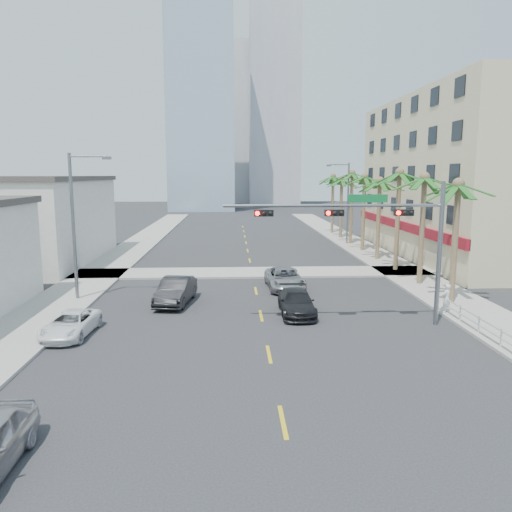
{
  "coord_description": "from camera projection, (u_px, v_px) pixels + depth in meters",
  "views": [
    {
      "loc": [
        -1.55,
        -16.63,
        7.72
      ],
      "look_at": [
        -0.32,
        9.15,
        3.5
      ],
      "focal_mm": 35.0,
      "sensor_mm": 36.0,
      "label": 1
    }
  ],
  "objects": [
    {
      "name": "ground",
      "position": [
        277.0,
        394.0,
        17.71
      ],
      "size": [
        260.0,
        260.0,
        0.0
      ],
      "primitive_type": "plane",
      "color": "#262628",
      "rests_on": "ground"
    },
    {
      "name": "sidewalk_right",
      "position": [
        411.0,
        276.0,
        37.98
      ],
      "size": [
        4.0,
        120.0,
        0.15
      ],
      "primitive_type": "cube",
      "color": "gray",
      "rests_on": "ground"
    },
    {
      "name": "sidewalk_left",
      "position": [
        91.0,
        279.0,
        36.85
      ],
      "size": [
        4.0,
        120.0,
        0.15
      ],
      "primitive_type": "cube",
      "color": "gray",
      "rests_on": "ground"
    },
    {
      "name": "sidewalk_cross",
      "position": [
        252.0,
        273.0,
        39.39
      ],
      "size": [
        80.0,
        4.0,
        0.15
      ],
      "primitive_type": "cube",
      "color": "gray",
      "rests_on": "ground"
    },
    {
      "name": "building_right",
      "position": [
        481.0,
        177.0,
        47.11
      ],
      "size": [
        15.25,
        28.0,
        15.0
      ],
      "color": "beige",
      "rests_on": "ground"
    },
    {
      "name": "building_left_far",
      "position": [
        28.0,
        222.0,
        43.82
      ],
      "size": [
        11.0,
        18.0,
        7.2
      ],
      "primitive_type": "cube",
      "color": "beige",
      "rests_on": "ground"
    },
    {
      "name": "tower_far_left",
      "position": [
        201.0,
        98.0,
        107.12
      ],
      "size": [
        14.0,
        14.0,
        48.0
      ],
      "primitive_type": "cube",
      "color": "#99B2C6",
      "rests_on": "ground"
    },
    {
      "name": "tower_far_right",
      "position": [
        274.0,
        82.0,
        121.73
      ],
      "size": [
        12.0,
        12.0,
        60.0
      ],
      "primitive_type": "cube",
      "color": "#ADADB2",
      "rests_on": "ground"
    },
    {
      "name": "tower_far_center",
      "position": [
        226.0,
        126.0,
        137.41
      ],
      "size": [
        16.0,
        16.0,
        42.0
      ],
      "primitive_type": "cube",
      "color": "#ADADB2",
      "rests_on": "ground"
    },
    {
      "name": "traffic_signal_mast",
      "position": [
        379.0,
        228.0,
        25.01
      ],
      "size": [
        11.12,
        0.54,
        7.2
      ],
      "color": "slate",
      "rests_on": "ground"
    },
    {
      "name": "palm_tree_0",
      "position": [
        458.0,
        186.0,
        28.94
      ],
      "size": [
        4.8,
        4.8,
        7.8
      ],
      "color": "brown",
      "rests_on": "ground"
    },
    {
      "name": "palm_tree_1",
      "position": [
        425.0,
        179.0,
        34.01
      ],
      "size": [
        4.8,
        4.8,
        8.16
      ],
      "color": "brown",
      "rests_on": "ground"
    },
    {
      "name": "palm_tree_2",
      "position": [
        400.0,
        174.0,
        39.08
      ],
      "size": [
        4.8,
        4.8,
        8.52
      ],
      "color": "brown",
      "rests_on": "ground"
    },
    {
      "name": "palm_tree_3",
      "position": [
        380.0,
        182.0,
        44.32
      ],
      "size": [
        4.8,
        4.8,
        7.8
      ],
      "color": "brown",
      "rests_on": "ground"
    },
    {
      "name": "palm_tree_4",
      "position": [
        365.0,
        178.0,
        49.39
      ],
      "size": [
        4.8,
        4.8,
        8.16
      ],
      "color": "brown",
      "rests_on": "ground"
    },
    {
      "name": "palm_tree_5",
      "position": [
        352.0,
        174.0,
        54.46
      ],
      "size": [
        4.8,
        4.8,
        8.52
      ],
      "color": "brown",
      "rests_on": "ground"
    },
    {
      "name": "palm_tree_6",
      "position": [
        342.0,
        180.0,
        59.7
      ],
      "size": [
        4.8,
        4.8,
        7.8
      ],
      "color": "brown",
      "rests_on": "ground"
    },
    {
      "name": "palm_tree_7",
      "position": [
        333.0,
        177.0,
        64.77
      ],
      "size": [
        4.8,
        4.8,
        8.16
      ],
      "color": "brown",
      "rests_on": "ground"
    },
    {
      "name": "streetlight_left",
      "position": [
        76.0,
        219.0,
        30.18
      ],
      "size": [
        2.55,
        0.25,
        9.0
      ],
      "color": "slate",
      "rests_on": "ground"
    },
    {
      "name": "streetlight_right",
      "position": [
        346.0,
        199.0,
        54.87
      ],
      "size": [
        2.55,
        0.25,
        9.0
      ],
      "color": "slate",
      "rests_on": "ground"
    },
    {
      "name": "guardrail",
      "position": [
        479.0,
        323.0,
        24.0
      ],
      "size": [
        0.08,
        8.08,
        1.0
      ],
      "color": "silver",
      "rests_on": "ground"
    },
    {
      "name": "car_parked_far",
      "position": [
        71.0,
        324.0,
        24.07
      ],
      "size": [
        2.21,
        4.32,
        1.17
      ],
      "primitive_type": "imported",
      "rotation": [
        0.0,
        0.0,
        -0.07
      ],
      "color": "white",
      "rests_on": "ground"
    },
    {
      "name": "car_lane_left",
      "position": [
        176.0,
        291.0,
        30.09
      ],
      "size": [
        2.3,
        4.95,
        1.57
      ],
      "primitive_type": "imported",
      "rotation": [
        0.0,
        0.0,
        -0.14
      ],
      "color": "black",
      "rests_on": "ground"
    },
    {
      "name": "car_lane_center",
      "position": [
        285.0,
        279.0,
        34.0
      ],
      "size": [
        2.58,
        5.21,
        1.42
      ],
      "primitive_type": "imported",
      "rotation": [
        0.0,
        0.0,
        0.04
      ],
      "color": "#A4A3A8",
      "rests_on": "ground"
    },
    {
      "name": "car_lane_right",
      "position": [
        297.0,
        303.0,
        27.83
      ],
      "size": [
        1.9,
        4.59,
        1.33
      ],
      "primitive_type": "imported",
      "rotation": [
        0.0,
        0.0,
        -0.01
      ],
      "color": "black",
      "rests_on": "ground"
    },
    {
      "name": "pedestrian",
      "position": [
        446.0,
        298.0,
        27.65
      ],
      "size": [
        0.69,
        0.65,
        1.59
      ],
      "primitive_type": "imported",
      "rotation": [
        0.0,
        0.0,
        3.8
      ],
      "color": "silver",
      "rests_on": "sidewalk_right"
    }
  ]
}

